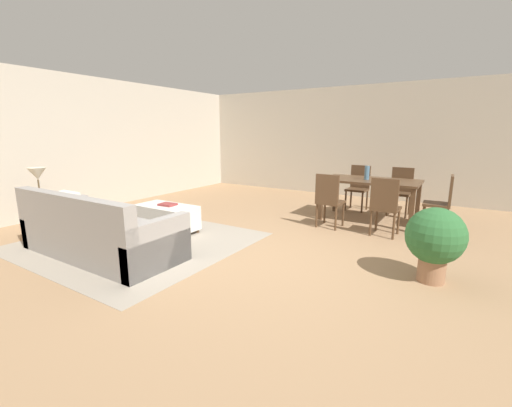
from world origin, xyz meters
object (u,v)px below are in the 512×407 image
Objects in this scene: dining_table at (370,184)px; potted_plant at (435,239)px; side_table at (42,209)px; dining_chair_far_right at (401,188)px; dining_chair_near_left at (329,198)px; book_on_ottoman at (168,204)px; dining_chair_near_right at (385,204)px; couch at (98,234)px; ottoman_table at (167,217)px; vase_centerpiece at (367,173)px; table_lamp at (37,175)px; dining_chair_head_east at (443,199)px; dining_chair_far_left at (359,185)px.

potted_plant reaches higher than dining_table.
side_table is 0.60× the size of dining_chair_far_right.
dining_chair_near_left is 2.65m from book_on_ottoman.
dining_chair_near_left is 0.90m from dining_chair_near_right.
side_table is (-1.45, 0.02, 0.15)m from couch.
side_table reaches higher than book_on_ottoman.
ottoman_table is at bearing -176.64° from potted_plant.
couch is 9.40× the size of vase_centerpiece.
side_table is at bearing 14.04° from table_lamp.
side_table is at bearing -144.77° from dining_chair_head_east.
vase_centerpiece is at bearing 42.45° from table_lamp.
dining_chair_near_right reaches higher than potted_plant.
dining_chair_far_right is at bearing 91.39° from dining_chair_near_right.
dining_chair_near_left and dining_chair_far_right have the same top height.
book_on_ottoman is (0.02, 0.02, 0.21)m from ottoman_table.
table_lamp is at bearing -144.77° from dining_chair_head_east.
dining_chair_head_east is (1.59, -0.80, 0.00)m from dining_chair_far_left.
table_lamp is at bearing -140.02° from book_on_ottoman.
dining_chair_near_right is (0.44, -0.86, -0.15)m from dining_table.
dining_chair_far_left is 3.90m from book_on_ottoman.
couch is 4.51m from dining_table.
dining_table is 0.23m from vase_centerpiece.
potted_plant is (3.80, 1.44, 0.20)m from couch.
dining_chair_far_left is at bearing 117.42° from dining_chair_near_right.
ottoman_table is at bearing -142.84° from dining_chair_near_left.
ottoman_table is 4.44m from dining_chair_far_right.
dining_chair_far_left and dining_chair_head_east have the same top height.
dining_chair_far_right is 1.12× the size of potted_plant.
potted_plant is at bearing 3.11° from book_on_ottoman.
vase_centerpiece is (2.51, 3.64, 0.60)m from couch.
dining_chair_far_left reaches higher than couch.
table_lamp is 0.57× the size of dining_chair_near_left.
dining_chair_near_right is 1.12× the size of potted_plant.
dining_chair_far_right is 3.15m from potted_plant.
book_on_ottoman is at bearing -136.32° from dining_table.
dining_chair_near_left is 1.84m from dining_chair_head_east.
dining_table is 1.80× the size of dining_chair_near_left.
table_lamp is 5.46m from potted_plant.
table_lamp is (-1.43, -1.19, 0.71)m from ottoman_table.
dining_chair_head_east is at bearing -26.79° from dining_chair_far_left.
dining_chair_far_left is (3.60, 4.46, 0.08)m from side_table.
couch reaches higher than dining_table.
book_on_ottoman is (-3.01, -1.60, -0.07)m from dining_chair_near_right.
book_on_ottoman is 3.81m from potted_plant.
potted_plant is at bearing -61.57° from dining_chair_far_left.
ottoman_table is 1.87m from side_table.
dining_table is (2.59, 2.47, 0.42)m from ottoman_table.
dining_table is 2.57m from potted_plant.
potted_plant is at bearing 20.76° from couch.
couch is at bearing -0.96° from side_table.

